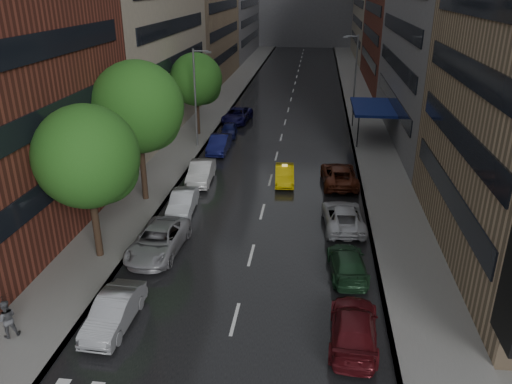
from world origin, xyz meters
TOP-DOWN VIEW (x-y plane):
  - ground at (0.00, 0.00)m, footprint 220.00×220.00m
  - road at (0.00, 50.00)m, footprint 14.00×140.00m
  - sidewalk_left at (-9.00, 50.00)m, footprint 4.00×140.00m
  - sidewalk_right at (9.00, 50.00)m, footprint 4.00×140.00m
  - tree_near at (-8.60, 8.78)m, footprint 5.57×5.57m
  - tree_mid at (-8.60, 16.95)m, footprint 6.26×6.26m
  - tree_far at (-8.60, 33.91)m, footprint 5.22×5.22m
  - taxi at (1.15, 21.61)m, footprint 1.74×4.24m
  - parked_cars_left at (-5.40, 22.29)m, footprint 3.19×41.78m
  - parked_cars_right at (5.40, 13.33)m, footprint 2.99×24.18m
  - ped_black_umbrella at (-9.67, 1.45)m, footprint 1.11×1.07m
  - street_lamp_left at (-7.72, 30.00)m, footprint 1.74×0.22m
  - street_lamp_right at (7.72, 45.00)m, footprint 1.74×0.22m
  - awning at (8.98, 35.00)m, footprint 4.00×8.00m

SIDE VIEW (x-z plane):
  - ground at x=0.00m, z-range 0.00..0.00m
  - road at x=0.00m, z-range 0.00..0.01m
  - sidewalk_left at x=-9.00m, z-range 0.00..0.15m
  - sidewalk_right at x=9.00m, z-range 0.00..0.15m
  - taxi at x=1.15m, z-range 0.00..1.36m
  - parked_cars_right at x=5.40m, z-range -0.04..1.53m
  - parked_cars_left at x=-5.40m, z-range -0.04..1.57m
  - ped_black_umbrella at x=-9.67m, z-range 0.33..2.42m
  - awning at x=8.98m, z-range 1.57..4.70m
  - street_lamp_left at x=-7.72m, z-range 0.39..9.39m
  - street_lamp_right at x=7.72m, z-range 0.39..9.39m
  - tree_far at x=-8.60m, z-range 1.53..9.86m
  - tree_near at x=-8.60m, z-range 1.64..10.52m
  - tree_mid at x=-8.60m, z-range 1.84..11.82m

